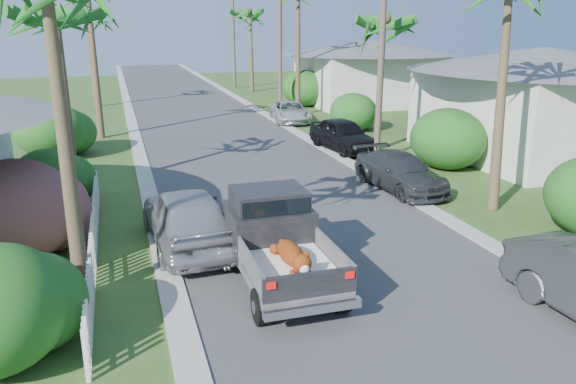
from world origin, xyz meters
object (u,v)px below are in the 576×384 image
object	(u,v)px
parked_car_rd	(290,112)
house_right_far	(368,75)
parked_car_rm	(400,172)
palm_l_b	(55,13)
utility_pole_b	(381,54)
palm_r_b	(383,20)
utility_pole_d	(234,37)
palm_r_d	(250,12)
utility_pole_c	(280,42)
parked_car_rf	(343,135)
pickup_truck	(272,234)
house_right_near	(538,107)
parked_car_ln	(187,218)
palm_l_d	(87,13)

from	to	relation	value
parked_car_rd	house_right_far	xyz separation A→B (m)	(8.00, 6.18, 1.51)
parked_car_rm	house_right_far	bearing A→B (deg)	63.14
palm_l_b	utility_pole_b	world-z (taller)	utility_pole_b
palm_r_b	utility_pole_d	world-z (taller)	utility_pole_d
palm_l_b	palm_r_d	world-z (taller)	palm_r_d
parked_car_rm	utility_pole_d	distance (m)	34.48
parked_car_rd	utility_pole_c	distance (m)	5.81
parked_car_rf	parked_car_rd	distance (m)	8.39
pickup_truck	house_right_far	distance (m)	30.64
utility_pole_d	parked_car_rd	bearing A→B (deg)	-91.79
parked_car_rm	house_right_far	world-z (taller)	house_right_far
pickup_truck	house_right_near	distance (m)	17.30
utility_pole_b	palm_l_b	bearing A→B (deg)	-175.39
house_right_far	utility_pole_b	bearing A→B (deg)	-113.52
house_right_near	utility_pole_b	xyz separation A→B (m)	(-7.40, 1.00, 2.38)
parked_car_ln	house_right_near	bearing A→B (deg)	-162.13
utility_pole_c	house_right_near	bearing A→B (deg)	-65.18
parked_car_rd	house_right_near	xyz separation A→B (m)	(8.00, -11.82, 1.60)
parked_car_rm	palm_r_d	bearing A→B (deg)	81.31
parked_car_ln	palm_r_d	bearing A→B (deg)	-109.69
palm_l_d	utility_pole_c	distance (m)	13.63
utility_pole_b	utility_pole_d	xyz separation A→B (m)	(0.00, 30.00, 0.00)
parked_car_rf	house_right_far	world-z (taller)	house_right_far
house_right_near	utility_pole_d	distance (m)	31.96
pickup_truck	palm_l_d	world-z (taller)	palm_l_d
parked_car_ln	parked_car_rm	bearing A→B (deg)	-161.68
palm_l_d	house_right_far	size ratio (longest dim) A/B	0.86
palm_r_b	house_right_near	bearing A→B (deg)	-25.11
house_right_near	utility_pole_b	world-z (taller)	utility_pole_b
parked_car_rm	parked_car_rf	distance (m)	6.68
palm_r_b	utility_pole_d	size ratio (longest dim) A/B	0.80
house_right_far	utility_pole_d	xyz separation A→B (m)	(-7.40, 13.00, 2.48)
palm_l_b	house_right_far	size ratio (longest dim) A/B	0.82
house_right_near	utility_pole_b	distance (m)	7.84
utility_pole_b	parked_car_rm	bearing A→B (deg)	-104.89
parked_car_rd	house_right_near	world-z (taller)	house_right_near
parked_car_rd	palm_l_b	distance (m)	17.59
palm_r_b	house_right_far	size ratio (longest dim) A/B	0.80
parked_car_rf	utility_pole_d	size ratio (longest dim) A/B	0.49
palm_r_d	utility_pole_d	distance (m)	3.79
pickup_truck	palm_r_b	size ratio (longest dim) A/B	0.71
pickup_truck	utility_pole_c	bearing A→B (deg)	73.23
palm_r_b	parked_car_rd	bearing A→B (deg)	100.28
house_right_far	utility_pole_c	size ratio (longest dim) A/B	1.00
parked_car_ln	palm_r_b	xyz separation A→B (m)	(10.20, 9.44, 5.12)
pickup_truck	utility_pole_c	distance (m)	26.12
pickup_truck	palm_r_d	bearing A→B (deg)	77.19
palm_l_b	palm_r_b	world-z (taller)	palm_l_b
palm_l_b	parked_car_ln	bearing A→B (deg)	-63.59
utility_pole_b	palm_r_d	bearing A→B (deg)	88.09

